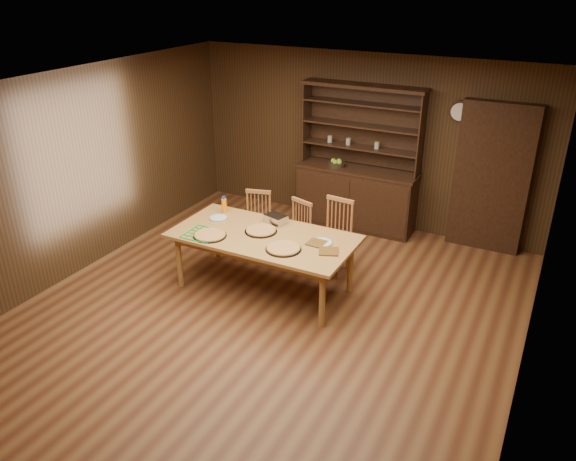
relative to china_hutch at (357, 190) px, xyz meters
The scene contains 20 objects.
floor 2.82m from the china_hutch, 89.99° to the right, with size 6.00×6.00×0.00m, color brown.
room_shell 2.92m from the china_hutch, 89.99° to the right, with size 6.00×6.00×6.00m.
china_hutch is the anchor object (origin of this frame).
doorway 1.96m from the china_hutch, ahead, with size 1.00×0.18×2.10m, color #321D10.
wall_clock 1.89m from the china_hutch, ahead, with size 0.30×0.05×0.30m.
dining_table 2.36m from the china_hutch, 97.67° to the right, with size 2.22×1.11×0.75m.
chair_left 1.75m from the china_hutch, 120.50° to the right, with size 0.45×0.44×0.92m.
chair_center 1.57m from the china_hutch, 99.34° to the right, with size 0.46×0.45×0.91m.
chair_right 1.49m from the china_hutch, 79.49° to the right, with size 0.44×0.43×1.00m.
pizza_left 2.81m from the china_hutch, 108.00° to the right, with size 0.40×0.40×0.04m.
pizza_right 2.58m from the china_hutch, 88.19° to the right, with size 0.42×0.42×0.04m.
pizza_center 2.31m from the china_hutch, 99.72° to the right, with size 0.40×0.40×0.04m.
cooling_rack 2.84m from the china_hutch, 110.18° to the right, with size 0.39×0.39×0.02m, color #0CA23D, non-canonical shape.
plate_left 2.43m from the china_hutch, 116.27° to the right, with size 0.24×0.24×0.02m.
plate_right 2.26m from the china_hutch, 79.82° to the right, with size 0.27×0.27×0.02m.
foil_dish 2.00m from the china_hutch, 100.11° to the right, with size 0.26×0.19×0.11m, color silver.
juice_bottle 2.27m from the china_hutch, 119.77° to the right, with size 0.07×0.07×0.22m.
pot_holder_a 2.46m from the china_hutch, 76.66° to the right, with size 0.22×0.22×0.02m, color #9E1312.
pot_holder_b 2.29m from the china_hutch, 81.07° to the right, with size 0.21×0.21×0.02m, color #9E1312.
fruit_bowl 0.51m from the china_hutch, 168.23° to the right, with size 0.27×0.27×0.12m.
Camera 1 is at (2.75, -4.88, 3.68)m, focal length 35.00 mm.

